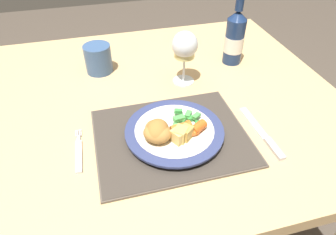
% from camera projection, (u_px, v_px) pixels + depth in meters
% --- Properties ---
extents(ground_plane, '(6.00, 6.00, 0.00)m').
position_uv_depth(ground_plane, '(153.00, 233.00, 1.33)').
color(ground_plane, '#4C4238').
extents(dining_table, '(1.12, 0.91, 0.74)m').
position_uv_depth(dining_table, '(147.00, 124.00, 0.92)').
color(dining_table, tan).
rests_on(dining_table, ground).
extents(placemat, '(0.36, 0.29, 0.01)m').
position_uv_depth(placemat, '(171.00, 137.00, 0.73)').
color(placemat, brown).
rests_on(placemat, dining_table).
extents(dinner_plate, '(0.24, 0.24, 0.02)m').
position_uv_depth(dinner_plate, '(174.00, 132.00, 0.72)').
color(dinner_plate, silver).
rests_on(dinner_plate, placemat).
extents(breaded_croquettes, '(0.08, 0.09, 0.04)m').
position_uv_depth(breaded_croquettes, '(157.00, 131.00, 0.68)').
color(breaded_croquettes, '#A87033').
rests_on(breaded_croquettes, dinner_plate).
extents(green_beans_pile, '(0.08, 0.08, 0.02)m').
position_uv_depth(green_beans_pile, '(187.00, 119.00, 0.73)').
color(green_beans_pile, '#338438').
rests_on(green_beans_pile, dinner_plate).
extents(glazed_carrots, '(0.09, 0.05, 0.02)m').
position_uv_depth(glazed_carrots, '(189.00, 128.00, 0.70)').
color(glazed_carrots, orange).
rests_on(glazed_carrots, dinner_plate).
extents(fork, '(0.02, 0.14, 0.01)m').
position_uv_depth(fork, '(79.00, 153.00, 0.69)').
color(fork, silver).
rests_on(fork, dining_table).
extents(table_knife, '(0.02, 0.20, 0.01)m').
position_uv_depth(table_knife, '(264.00, 136.00, 0.73)').
color(table_knife, silver).
rests_on(table_knife, dining_table).
extents(wine_glass, '(0.08, 0.08, 0.16)m').
position_uv_depth(wine_glass, '(185.00, 47.00, 0.85)').
color(wine_glass, silver).
rests_on(wine_glass, dining_table).
extents(bottle, '(0.06, 0.06, 0.25)m').
position_uv_depth(bottle, '(235.00, 37.00, 0.96)').
color(bottle, navy).
rests_on(bottle, dining_table).
extents(roast_potatoes, '(0.06, 0.05, 0.03)m').
position_uv_depth(roast_potatoes, '(181.00, 135.00, 0.68)').
color(roast_potatoes, '#E5BC66').
rests_on(roast_potatoes, dinner_plate).
extents(drinking_cup, '(0.08, 0.08, 0.09)m').
position_uv_depth(drinking_cup, '(98.00, 58.00, 0.94)').
color(drinking_cup, '#385684').
rests_on(drinking_cup, dining_table).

